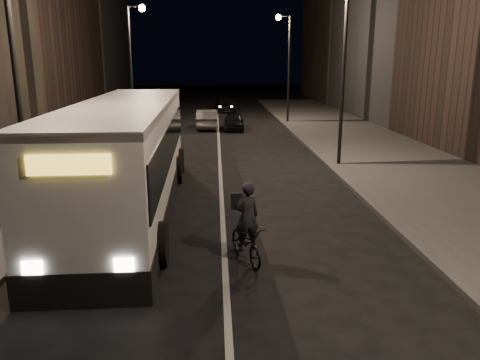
{
  "coord_description": "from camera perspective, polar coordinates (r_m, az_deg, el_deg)",
  "views": [
    {
      "loc": [
        -0.19,
        -9.31,
        4.88
      ],
      "look_at": [
        0.5,
        3.86,
        1.5
      ],
      "focal_mm": 35.0,
      "sensor_mm": 36.0,
      "label": 1
    }
  ],
  "objects": [
    {
      "name": "ground",
      "position": [
        10.51,
        -1.69,
        -13.29
      ],
      "size": [
        180.0,
        180.0,
        0.0
      ],
      "primitive_type": "plane",
      "color": "black",
      "rests_on": "ground"
    },
    {
      "name": "sidewalk_right",
      "position": [
        25.33,
        17.13,
        2.81
      ],
      "size": [
        7.0,
        70.0,
        0.16
      ],
      "primitive_type": "cube",
      "color": "#383836",
      "rests_on": "ground"
    },
    {
      "name": "sidewalk_left",
      "position": [
        25.21,
        -22.22,
        2.32
      ],
      "size": [
        7.0,
        70.0,
        0.16
      ],
      "primitive_type": "cube",
      "color": "#383836",
      "rests_on": "ground"
    },
    {
      "name": "streetlight_right_mid",
      "position": [
        22.02,
        11.94,
        15.33
      ],
      "size": [
        1.2,
        0.44,
        8.12
      ],
      "color": "black",
      "rests_on": "sidewalk_right"
    },
    {
      "name": "streetlight_right_far",
      "position": [
        37.72,
        5.6,
        15.04
      ],
      "size": [
        1.2,
        0.44,
        8.12
      ],
      "color": "black",
      "rests_on": "sidewalk_right"
    },
    {
      "name": "streetlight_left_near",
      "position": [
        14.28,
        -25.04,
        15.01
      ],
      "size": [
        1.2,
        0.44,
        8.12
      ],
      "color": "black",
      "rests_on": "sidewalk_left"
    },
    {
      "name": "streetlight_left_far",
      "position": [
        31.73,
        -12.77,
        14.9
      ],
      "size": [
        1.2,
        0.44,
        8.12
      ],
      "color": "black",
      "rests_on": "sidewalk_left"
    },
    {
      "name": "city_bus",
      "position": [
        15.87,
        -13.5,
        3.36
      ],
      "size": [
        3.4,
        13.43,
        3.59
      ],
      "rotation": [
        0.0,
        0.0,
        0.02
      ],
      "color": "silver",
      "rests_on": "ground"
    },
    {
      "name": "cyclist_on_bicycle",
      "position": [
        11.65,
        0.78,
        -6.69
      ],
      "size": [
        1.18,
        1.91,
        2.08
      ],
      "rotation": [
        0.0,
        0.0,
        0.33
      ],
      "color": "black",
      "rests_on": "ground"
    },
    {
      "name": "car_near",
      "position": [
        33.95,
        -0.78,
        7.15
      ],
      "size": [
        1.55,
        3.62,
        1.22
      ],
      "primitive_type": "imported",
      "rotation": [
        0.0,
        0.0,
        -0.03
      ],
      "color": "black",
      "rests_on": "ground"
    },
    {
      "name": "car_mid",
      "position": [
        34.74,
        -4.03,
        7.44
      ],
      "size": [
        1.5,
        4.29,
        1.41
      ],
      "primitive_type": "imported",
      "rotation": [
        0.0,
        0.0,
        3.14
      ],
      "color": "#38383A",
      "rests_on": "ground"
    },
    {
      "name": "car_far",
      "position": [
        46.67,
        -1.8,
        9.16
      ],
      "size": [
        2.17,
        4.57,
        1.29
      ],
      "primitive_type": "imported",
      "rotation": [
        0.0,
        0.0,
        0.08
      ],
      "color": "black",
      "rests_on": "ground"
    }
  ]
}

